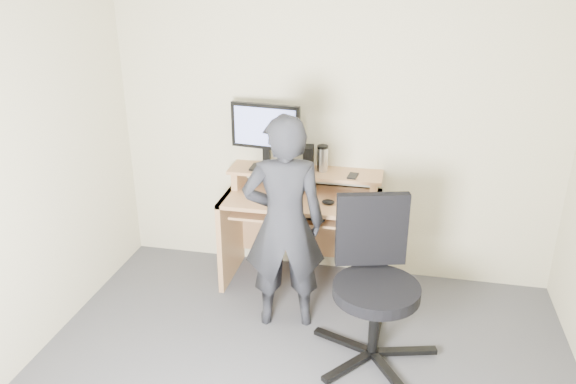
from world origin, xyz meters
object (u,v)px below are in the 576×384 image
at_px(desk, 303,217).
at_px(office_chair, 374,276).
at_px(monitor, 265,131).
at_px(person, 284,224).

relative_size(desk, office_chair, 1.15).
bearing_deg(monitor, desk, -0.70).
height_order(desk, office_chair, office_chair).
bearing_deg(desk, person, -91.63).
bearing_deg(desk, office_chair, -53.80).
bearing_deg(person, desk, -104.76).
distance_m(desk, office_chair, 1.04).
relative_size(monitor, person, 0.36).
relative_size(desk, monitor, 2.18).
height_order(desk, person, person).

